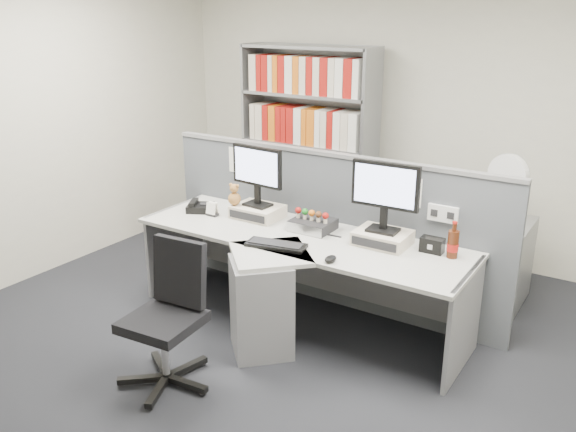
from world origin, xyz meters
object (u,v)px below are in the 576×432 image
Objects in this scene: desk_calendar at (212,210)px; filing_cabinet at (498,262)px; desk at (284,278)px; office_chair at (169,311)px; desk_phone at (200,207)px; desktop_pc at (313,225)px; monitor_left at (257,171)px; monitor_right at (385,191)px; shelving_unit at (308,148)px; speaker at (432,245)px; desk_fan at (508,180)px; mouse at (331,259)px; keyboard at (276,245)px; cola_bottle at (453,244)px.

filing_cabinet is at bearing 30.02° from desk_calendar.
office_chair reaches higher than desk.
desktop_pc is at bearing 6.44° from desk_phone.
desk is at bearing -37.38° from monitor_left.
shelving_unit is at bearing 135.64° from monitor_right.
desk_calendar is 0.72× the size of speaker.
desk is at bearing -130.61° from desk_fan.
monitor_left is at bearing -180.00° from monitor_right.
desk is 8.47× the size of desktop_pc.
office_chair is at bearing -108.57° from desk.
office_chair is (-1.50, -2.29, -0.56)m from desk_fan.
desktop_pc is 1.04m from desk_phone.
shelving_unit is at bearing 102.36° from office_chair.
monitor_right is 4.61× the size of mouse.
speaker is at bearing 45.88° from mouse.
desktop_pc reaches higher than desk.
desk_fan reaches higher than office_chair.
filing_cabinet is at bearing 41.09° from desktop_pc.
mouse is at bearing -55.52° from shelving_unit.
speaker is at bearing -37.43° from shelving_unit.
shelving_unit is 2.15m from desk_fan.
monitor_left is 3.04× the size of speaker.
desk_phone reaches higher than keyboard.
cola_bottle is at bearing 2.26° from desktop_pc.
monitor_right is 0.68m from desktop_pc.
cola_bottle is at bearing 20.65° from desk.
cola_bottle is (1.94, 0.19, 0.05)m from desk_calendar.
desktop_pc is 1.33m from office_chair.
desk_calendar is 2.37m from desk_fan.
monitor_right reaches higher than desk_calendar.
monitor_right is 0.25× the size of shelving_unit.
desk is 0.97m from monitor_right.
desk_phone is at bearing -152.61° from desk_fan.
monitor_right is (1.10, 0.00, 0.01)m from monitor_left.
desk_phone is (-1.01, 0.26, 0.30)m from desk.
office_chair is at bearing -136.98° from cola_bottle.
keyboard is 3.98× the size of desk_calendar.
desk_phone reaches higher than desk.
shelving_unit reaches higher than monitor_left.
desk_phone is (-1.60, -0.13, -0.37)m from monitor_right.
monitor_left reaches higher than keyboard.
shelving_unit reaches higher than office_chair.
speaker is at bearing 7.73° from monitor_right.
desktop_pc is 0.44× the size of filing_cabinet.
mouse is 0.16× the size of filing_cabinet.
desk_fan reaches higher than desk_calendar.
monitor_left reaches higher than filing_cabinet.
filing_cabinet is (0.10, 0.99, -0.47)m from cola_bottle.
office_chair is at bearing -58.35° from desk_phone.
filing_cabinet is at bearing 90.00° from desk_fan.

